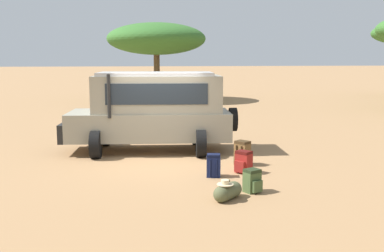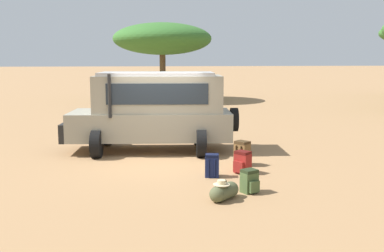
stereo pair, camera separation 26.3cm
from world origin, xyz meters
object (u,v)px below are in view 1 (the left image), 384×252
(backpack_cluster_center, at_px, (243,162))
(backpack_outermost, at_px, (213,166))
(backpack_near_rear_wheel, at_px, (243,153))
(backpack_beside_front_wheel, at_px, (252,181))
(safari_vehicle, at_px, (153,110))
(acacia_tree_far_left, at_px, (156,39))
(duffel_bag_low_black_case, at_px, (228,191))

(backpack_cluster_center, relative_size, backpack_outermost, 1.00)
(backpack_cluster_center, distance_m, backpack_near_rear_wheel, 0.87)
(backpack_beside_front_wheel, bearing_deg, backpack_cluster_center, 80.00)
(safari_vehicle, height_order, backpack_cluster_center, safari_vehicle)
(backpack_beside_front_wheel, xyz_separation_m, acacia_tree_far_left, (0.17, 21.74, 3.92))
(safari_vehicle, relative_size, acacia_tree_far_left, 0.81)
(backpack_outermost, distance_m, acacia_tree_far_left, 20.72)
(backpack_beside_front_wheel, bearing_deg, duffel_bag_low_black_case, -148.64)
(safari_vehicle, height_order, backpack_outermost, safari_vehicle)
(safari_vehicle, bearing_deg, backpack_cluster_center, -57.97)
(duffel_bag_low_black_case, bearing_deg, backpack_cluster_center, 65.14)
(duffel_bag_low_black_case, bearing_deg, backpack_beside_front_wheel, 31.36)
(backpack_cluster_center, bearing_deg, backpack_outermost, -164.93)
(backpack_beside_front_wheel, relative_size, backpack_near_rear_wheel, 0.77)
(backpack_outermost, xyz_separation_m, duffel_bag_low_black_case, (-0.12, -1.80, -0.10))
(backpack_cluster_center, relative_size, duffel_bag_low_black_case, 0.83)
(backpack_cluster_center, height_order, acacia_tree_far_left, acacia_tree_far_left)
(safari_vehicle, distance_m, backpack_beside_front_wheel, 5.16)
(backpack_near_rear_wheel, distance_m, duffel_bag_low_black_case, 3.09)
(backpack_cluster_center, bearing_deg, duffel_bag_low_black_case, -114.86)
(safari_vehicle, height_order, acacia_tree_far_left, acacia_tree_far_left)
(safari_vehicle, xyz_separation_m, backpack_outermost, (1.14, -3.36, -1.02))
(acacia_tree_far_left, bearing_deg, backpack_outermost, -91.98)
(safari_vehicle, xyz_separation_m, backpack_cluster_center, (1.96, -3.14, -1.02))
(backpack_outermost, height_order, duffel_bag_low_black_case, backpack_outermost)
(acacia_tree_far_left, bearing_deg, safari_vehicle, -96.21)
(safari_vehicle, height_order, duffel_bag_low_black_case, safari_vehicle)
(backpack_beside_front_wheel, distance_m, backpack_outermost, 1.50)
(safari_vehicle, xyz_separation_m, backpack_near_rear_wheel, (2.19, -2.30, -0.97))
(backpack_cluster_center, height_order, backpack_near_rear_wheel, backpack_near_rear_wheel)
(backpack_cluster_center, xyz_separation_m, backpack_outermost, (-0.82, -0.22, -0.00))
(backpack_beside_front_wheel, height_order, duffel_bag_low_black_case, backpack_beside_front_wheel)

